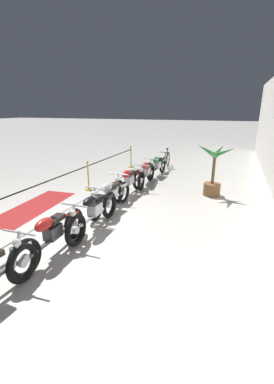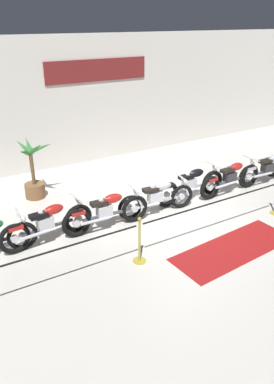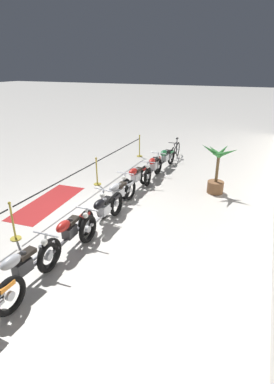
# 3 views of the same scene
# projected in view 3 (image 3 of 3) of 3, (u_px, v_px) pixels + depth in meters

# --- Properties ---
(ground_plane) EXTENTS (120.00, 120.00, 0.00)m
(ground_plane) POSITION_uv_depth(u_px,v_px,m) (93.00, 213.00, 9.03)
(ground_plane) COLOR silver
(motorcycle_green_0) EXTENTS (2.18, 0.62, 0.91)m
(motorcycle_green_0) POSITION_uv_depth(u_px,v_px,m) (165.00, 159.00, 12.66)
(motorcycle_green_0) COLOR black
(motorcycle_green_0) RESTS_ON ground
(motorcycle_red_1) EXTENTS (2.24, 0.62, 0.93)m
(motorcycle_red_1) POSITION_uv_depth(u_px,v_px,m) (153.00, 168.00, 11.55)
(motorcycle_red_1) COLOR black
(motorcycle_red_1) RESTS_ON ground
(motorcycle_red_2) EXTENTS (2.22, 0.62, 0.93)m
(motorcycle_red_2) POSITION_uv_depth(u_px,v_px,m) (135.00, 179.00, 10.43)
(motorcycle_red_2) COLOR black
(motorcycle_red_2) RESTS_ON ground
(motorcycle_silver_3) EXTENTS (2.16, 0.62, 0.91)m
(motorcycle_silver_3) POSITION_uv_depth(u_px,v_px,m) (117.00, 195.00, 9.17)
(motorcycle_silver_3) COLOR black
(motorcycle_silver_3) RESTS_ON ground
(motorcycle_black_4) EXTENTS (2.30, 0.62, 0.94)m
(motorcycle_black_4) POSITION_uv_depth(u_px,v_px,m) (103.00, 212.00, 8.07)
(motorcycle_black_4) COLOR black
(motorcycle_black_4) RESTS_ON ground
(motorcycle_red_5) EXTENTS (2.31, 0.62, 0.92)m
(motorcycle_red_5) POSITION_uv_depth(u_px,v_px,m) (68.00, 235.00, 7.03)
(motorcycle_red_5) COLOR black
(motorcycle_red_5) RESTS_ON ground
(motorcycle_silver_6) EXTENTS (2.30, 0.62, 0.93)m
(motorcycle_silver_6) POSITION_uv_depth(u_px,v_px,m) (20.00, 270.00, 5.78)
(motorcycle_silver_6) COLOR black
(motorcycle_silver_6) RESTS_ON ground
(bicycle) EXTENTS (1.69, 0.48, 0.94)m
(bicycle) POSITION_uv_depth(u_px,v_px,m) (175.00, 151.00, 14.14)
(bicycle) COLOR black
(bicycle) RESTS_ON ground
(potted_palm_left_of_row) EXTENTS (1.08, 1.21, 1.78)m
(potted_palm_left_of_row) POSITION_uv_depth(u_px,v_px,m) (216.00, 174.00, 10.20)
(potted_palm_left_of_row) COLOR brown
(potted_palm_left_of_row) RESTS_ON ground
(stanchion_far_left) EXTENTS (12.40, 0.28, 1.05)m
(stanchion_far_left) POSITION_uv_depth(u_px,v_px,m) (87.00, 170.00, 10.36)
(stanchion_far_left) COLOR gold
(stanchion_far_left) RESTS_ON ground
(stanchion_mid_left) EXTENTS (0.28, 0.28, 1.05)m
(stanchion_mid_left) POSITION_uv_depth(u_px,v_px,m) (97.00, 175.00, 11.05)
(stanchion_mid_left) COLOR gold
(stanchion_mid_left) RESTS_ON ground
(stanchion_mid_right) EXTENTS (0.28, 0.28, 1.05)m
(stanchion_mid_right) POSITION_uv_depth(u_px,v_px,m) (14.00, 227.00, 7.55)
(stanchion_mid_right) COLOR gold
(stanchion_mid_right) RESTS_ON ground
(floor_banner) EXTENTS (3.06, 1.28, 0.01)m
(floor_banner) POSITION_uv_depth(u_px,v_px,m) (48.00, 203.00, 9.70)
(floor_banner) COLOR maroon
(floor_banner) RESTS_ON ground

